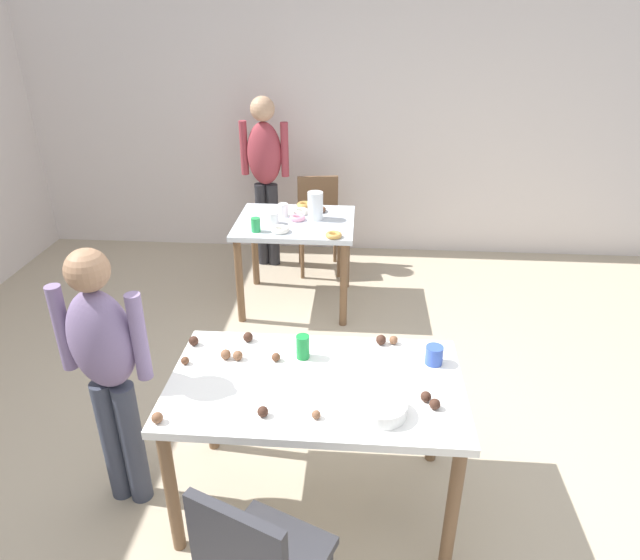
{
  "coord_description": "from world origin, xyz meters",
  "views": [
    {
      "loc": [
        0.12,
        -2.27,
        2.33
      ],
      "look_at": [
        -0.1,
        0.57,
        0.9
      ],
      "focal_mm": 31.37,
      "sensor_mm": 36.0,
      "label": 1
    }
  ],
  "objects_px": {
    "chair_far_table": "(319,218)",
    "mixing_bowl": "(382,408)",
    "pitcher_far": "(315,206)",
    "person_adult_far": "(265,168)",
    "dining_table_far": "(295,234)",
    "dining_table_near": "(316,397)",
    "soda_can": "(303,347)",
    "person_girl_near": "(106,363)"
  },
  "relations": [
    {
      "from": "dining_table_near",
      "to": "soda_can",
      "type": "bearing_deg",
      "value": 112.2
    },
    {
      "from": "mixing_bowl",
      "to": "pitcher_far",
      "type": "relative_size",
      "value": 0.95
    },
    {
      "from": "person_girl_near",
      "to": "dining_table_far",
      "type": "bearing_deg",
      "value": 73.73
    },
    {
      "from": "dining_table_far",
      "to": "pitcher_far",
      "type": "bearing_deg",
      "value": 16.64
    },
    {
      "from": "chair_far_table",
      "to": "mixing_bowl",
      "type": "distance_m",
      "value": 3.11
    },
    {
      "from": "dining_table_far",
      "to": "person_adult_far",
      "type": "height_order",
      "value": "person_adult_far"
    },
    {
      "from": "mixing_bowl",
      "to": "pitcher_far",
      "type": "bearing_deg",
      "value": 101.51
    },
    {
      "from": "dining_table_near",
      "to": "chair_far_table",
      "type": "relative_size",
      "value": 1.57
    },
    {
      "from": "person_adult_far",
      "to": "mixing_bowl",
      "type": "xyz_separation_m",
      "value": [
        1.0,
        -3.09,
        -0.18
      ]
    },
    {
      "from": "dining_table_near",
      "to": "pitcher_far",
      "type": "relative_size",
      "value": 6.1
    },
    {
      "from": "chair_far_table",
      "to": "mixing_bowl",
      "type": "bearing_deg",
      "value": -80.56
    },
    {
      "from": "person_adult_far",
      "to": "pitcher_far",
      "type": "height_order",
      "value": "person_adult_far"
    },
    {
      "from": "mixing_bowl",
      "to": "person_adult_far",
      "type": "bearing_deg",
      "value": 107.96
    },
    {
      "from": "person_adult_far",
      "to": "soda_can",
      "type": "distance_m",
      "value": 2.77
    },
    {
      "from": "pitcher_far",
      "to": "dining_table_near",
      "type": "bearing_deg",
      "value": -85.24
    },
    {
      "from": "soda_can",
      "to": "pitcher_far",
      "type": "height_order",
      "value": "pitcher_far"
    },
    {
      "from": "soda_can",
      "to": "chair_far_table",
      "type": "bearing_deg",
      "value": 92.8
    },
    {
      "from": "pitcher_far",
      "to": "mixing_bowl",
      "type": "bearing_deg",
      "value": -78.49
    },
    {
      "from": "chair_far_table",
      "to": "pitcher_far",
      "type": "distance_m",
      "value": 0.79
    },
    {
      "from": "person_adult_far",
      "to": "mixing_bowl",
      "type": "height_order",
      "value": "person_adult_far"
    },
    {
      "from": "chair_far_table",
      "to": "soda_can",
      "type": "height_order",
      "value": "soda_can"
    },
    {
      "from": "chair_far_table",
      "to": "dining_table_far",
      "type": "bearing_deg",
      "value": -99.83
    },
    {
      "from": "dining_table_far",
      "to": "chair_far_table",
      "type": "relative_size",
      "value": 1.08
    },
    {
      "from": "chair_far_table",
      "to": "person_adult_far",
      "type": "bearing_deg",
      "value": 175.68
    },
    {
      "from": "chair_far_table",
      "to": "person_girl_near",
      "type": "height_order",
      "value": "person_girl_near"
    },
    {
      "from": "person_adult_far",
      "to": "dining_table_near",
      "type": "bearing_deg",
      "value": -76.32
    },
    {
      "from": "mixing_bowl",
      "to": "soda_can",
      "type": "height_order",
      "value": "soda_can"
    },
    {
      "from": "person_adult_far",
      "to": "pitcher_far",
      "type": "relative_size",
      "value": 7.11
    },
    {
      "from": "person_adult_far",
      "to": "soda_can",
      "type": "relative_size",
      "value": 13.05
    },
    {
      "from": "person_adult_far",
      "to": "mixing_bowl",
      "type": "relative_size",
      "value": 7.48
    },
    {
      "from": "person_girl_near",
      "to": "mixing_bowl",
      "type": "height_order",
      "value": "person_girl_near"
    },
    {
      "from": "chair_far_table",
      "to": "person_girl_near",
      "type": "relative_size",
      "value": 0.62
    },
    {
      "from": "chair_far_table",
      "to": "person_adult_far",
      "type": "relative_size",
      "value": 0.55
    },
    {
      "from": "soda_can",
      "to": "dining_table_near",
      "type": "bearing_deg",
      "value": -67.8
    },
    {
      "from": "soda_can",
      "to": "dining_table_far",
      "type": "bearing_deg",
      "value": 97.76
    },
    {
      "from": "pitcher_far",
      "to": "dining_table_far",
      "type": "bearing_deg",
      "value": -163.36
    },
    {
      "from": "chair_far_table",
      "to": "person_adult_far",
      "type": "xyz_separation_m",
      "value": [
        -0.49,
        0.04,
        0.46
      ]
    },
    {
      "from": "pitcher_far",
      "to": "chair_far_table",
      "type": "bearing_deg",
      "value": 92.35
    },
    {
      "from": "person_adult_far",
      "to": "soda_can",
      "type": "xyz_separation_m",
      "value": [
        0.62,
        -2.69,
        -0.15
      ]
    },
    {
      "from": "dining_table_far",
      "to": "soda_can",
      "type": "xyz_separation_m",
      "value": [
        0.26,
        -1.91,
        0.18
      ]
    },
    {
      "from": "person_girl_near",
      "to": "pitcher_far",
      "type": "relative_size",
      "value": 6.27
    },
    {
      "from": "dining_table_near",
      "to": "mixing_bowl",
      "type": "xyz_separation_m",
      "value": [
        0.3,
        -0.21,
        0.12
      ]
    }
  ]
}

